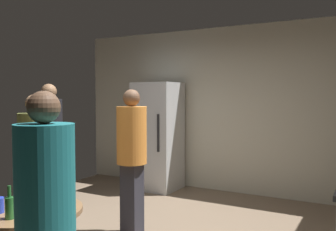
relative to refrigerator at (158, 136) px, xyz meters
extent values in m
cube|color=beige|center=(0.98, 0.43, 0.45)|extent=(5.32, 0.06, 2.70)
cube|color=silver|center=(0.00, 0.00, 0.00)|extent=(0.70, 0.65, 1.80)
cube|color=#262628|center=(0.21, -0.34, 0.09)|extent=(0.03, 0.03, 0.60)
cylinder|color=olive|center=(0.93, -3.47, -0.18)|extent=(0.80, 0.80, 0.03)
cylinder|color=#8C5919|center=(0.81, -3.32, -0.09)|extent=(0.06, 0.06, 0.15)
cylinder|color=#8C5919|center=(0.81, -3.32, 0.02)|extent=(0.02, 0.02, 0.08)
cylinder|color=#593314|center=(1.08, -3.47, -0.09)|extent=(0.06, 0.06, 0.15)
cylinder|color=#593314|center=(1.08, -3.47, 0.02)|extent=(0.02, 0.02, 0.08)
cylinder|color=#26662D|center=(1.00, -3.68, -0.09)|extent=(0.06, 0.06, 0.15)
cylinder|color=#26662D|center=(1.00, -3.68, 0.02)|extent=(0.02, 0.02, 0.08)
cylinder|color=#1E727A|center=(1.53, -3.84, 0.21)|extent=(0.47, 0.47, 0.63)
sphere|color=brown|center=(1.53, -3.84, 0.61)|extent=(0.19, 0.19, 0.19)
cube|color=#2D2D38|center=(-0.61, -1.81, -0.47)|extent=(0.27, 0.24, 0.86)
cylinder|color=black|center=(-0.61, -1.81, 0.30)|extent=(0.45, 0.45, 0.68)
sphere|color=#8C6647|center=(-0.61, -1.81, 0.74)|extent=(0.20, 0.20, 0.20)
cube|color=#2D2D38|center=(0.23, -2.77, -0.51)|extent=(0.27, 0.26, 0.79)
cylinder|color=olive|center=(0.23, -2.77, 0.20)|extent=(0.46, 0.46, 0.62)
sphere|color=#8C6647|center=(0.23, -2.77, 0.60)|extent=(0.19, 0.19, 0.19)
cube|color=#2D2D38|center=(0.80, -1.92, -0.49)|extent=(0.24, 0.19, 0.81)
cylinder|color=orange|center=(0.80, -1.92, 0.24)|extent=(0.38, 0.38, 0.64)
sphere|color=brown|center=(0.80, -1.92, 0.66)|extent=(0.19, 0.19, 0.19)
camera|label=1|loc=(3.15, -5.32, 0.68)|focal=39.29mm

